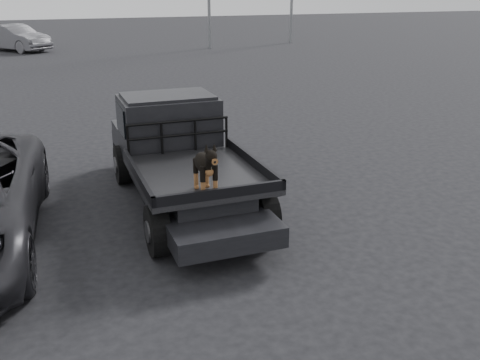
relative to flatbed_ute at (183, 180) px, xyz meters
name	(u,v)px	position (x,y,z in m)	size (l,w,h in m)	color
ground	(270,257)	(0.66, -2.35, -0.46)	(120.00, 120.00, 0.00)	black
flatbed_ute	(183,180)	(0.00, 0.00, 0.00)	(2.00, 5.40, 0.92)	black
ute_cab	(168,118)	(0.00, 0.95, 0.90)	(1.72, 1.30, 0.88)	black
headache_rack	(179,137)	(0.00, 0.20, 0.74)	(1.80, 0.08, 0.55)	black
dog	(205,167)	(-0.13, -1.81, 0.83)	(0.32, 0.60, 0.74)	black
distant_car_a	(15,38)	(-3.23, 26.16, 0.29)	(1.60, 4.58, 1.51)	#56555A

